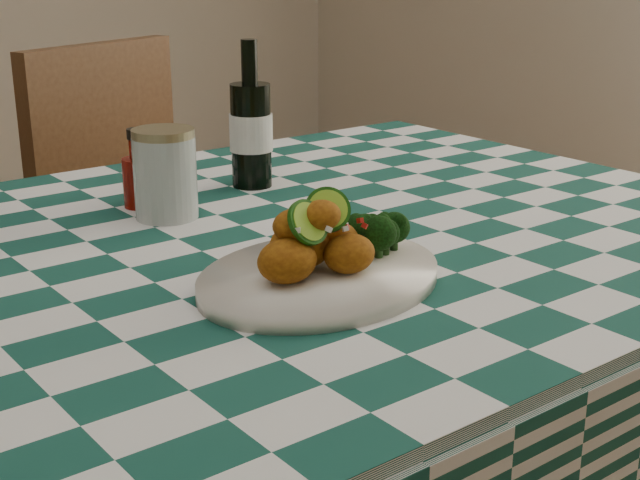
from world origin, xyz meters
TOP-DOWN VIEW (x-y plane):
  - plate at (0.05, -0.19)m, footprint 0.36×0.31m
  - fried_chicken_pile at (0.04, -0.19)m, footprint 0.13×0.10m
  - broccoli_side at (0.14, -0.18)m, footprint 0.07×0.07m
  - ketchup_bottle at (0.04, 0.24)m, footprint 0.07×0.07m
  - mason_jar at (0.04, 0.16)m, footprint 0.09×0.09m
  - beer_bottle at (0.24, 0.24)m, footprint 0.08×0.08m
  - wooden_chair_right at (0.36, 0.75)m, footprint 0.57×0.58m

SIDE VIEW (x-z plane):
  - wooden_chair_right at x=0.36m, z-range 0.00..0.96m
  - plate at x=0.05m, z-range 0.79..0.80m
  - broccoli_side at x=0.14m, z-range 0.80..0.86m
  - ketchup_bottle at x=0.04m, z-range 0.79..0.91m
  - fried_chicken_pile at x=0.04m, z-range 0.80..0.89m
  - mason_jar at x=0.04m, z-range 0.79..0.92m
  - beer_bottle at x=0.24m, z-range 0.79..1.02m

